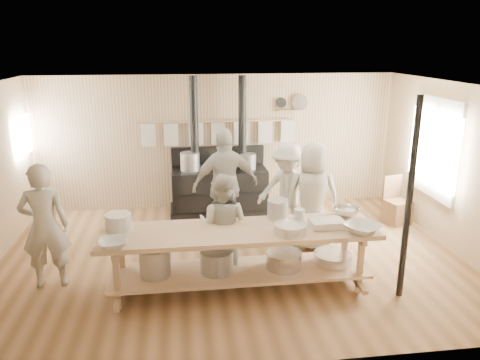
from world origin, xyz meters
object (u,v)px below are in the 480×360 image
Objects in this scene: cook_far_left at (45,226)px; cook_right at (226,185)px; cook_left at (224,226)px; cook_center at (312,196)px; prep_table at (239,253)px; chair at (397,209)px; roasting_pan at (327,223)px; stove at (219,186)px; cook_by_window at (287,191)px.

cook_right reaches higher than cook_far_left.
cook_left is 1.66m from cook_center.
cook_far_left is (-2.52, 0.43, 0.34)m from prep_table.
chair is at bearing -127.79° from cook_left.
cook_center is at bearing 147.71° from cook_right.
cook_right is at bearing 123.61° from roasting_pan.
cook_far_left is at bearing 15.67° from cook_right.
cook_center is 3.94× the size of roasting_pan.
cook_far_left is 1.00× the size of cook_center.
stove reaches higher than chair.
cook_by_window is (1.03, 1.64, 0.29)m from prep_table.
cook_right is (0.16, 1.28, 0.19)m from cook_left.
cook_left is 1.72m from cook_by_window.
cook_far_left reaches higher than cook_by_window.
stove is 1.38× the size of cook_right.
cook_left is at bearing 72.20° from cook_right.
stove is at bearing -100.89° from cook_right.
cook_center is at bearing 41.44° from prep_table.
prep_table is 2.10× the size of cook_far_left.
chair is at bearing 43.50° from cook_by_window.
prep_table is 1.73m from cook_right.
stove is at bearing 161.02° from cook_by_window.
roasting_pan is at bearing 93.97° from cook_center.
cook_left is 3.44× the size of roasting_pan.
roasting_pan is (1.16, -1.74, -0.04)m from cook_right.
stove is 5.97× the size of roasting_pan.
roasting_pan is (-0.16, -1.22, 0.04)m from cook_center.
cook_center is 0.57m from cook_by_window.
stove is 1.74× the size of cook_left.
cook_left reaches higher than chair.
prep_table is 2.40× the size of cook_left.
cook_right is at bearing -159.14° from cook_far_left.
prep_table is at bearing 164.88° from cook_far_left.
cook_center is at bearing -126.18° from cook_left.
cook_center is at bearing 82.63° from roasting_pan.
roasting_pan is (0.13, -1.71, 0.09)m from cook_by_window.
roasting_pan is at bearing -3.06° from prep_table.
stove is 1.52× the size of cook_far_left.
cook_right reaches higher than cook_by_window.
stove reaches higher than cook_far_left.
chair is 1.96× the size of roasting_pan.
prep_table is (-0.00, -3.02, -0.00)m from stove.
cook_left is 1.30m from cook_right.
stove is 1.51× the size of cook_center.
cook_far_left is at bearing 170.41° from prep_table.
roasting_pan is at bearing 166.91° from cook_far_left.
prep_table is 2.23× the size of cook_by_window.
prep_table is 0.49m from cook_left.
cook_by_window is at bearing -48.38° from cook_center.
chair reaches higher than prep_table.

